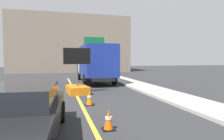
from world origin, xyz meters
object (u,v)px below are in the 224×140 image
object	(u,v)px
highway_guide_sign	(99,48)
traffic_cone_far_lane	(89,98)
traffic_cone_mid_lane	(109,120)
box_truck	(95,63)
pickup_car	(19,115)
arrow_board_trailer	(77,85)

from	to	relation	value
highway_guide_sign	traffic_cone_far_lane	bearing A→B (deg)	-103.14
traffic_cone_mid_lane	traffic_cone_far_lane	world-z (taller)	traffic_cone_far_lane
box_truck	pickup_car	size ratio (longest dim) A/B	1.49
arrow_board_trailer	traffic_cone_far_lane	size ratio (longest dim) A/B	4.02
traffic_cone_mid_lane	traffic_cone_far_lane	xyz separation A→B (m)	(-0.06, 3.17, 0.03)
pickup_car	arrow_board_trailer	bearing A→B (deg)	73.24
arrow_board_trailer	pickup_car	xyz separation A→B (m)	(-2.01, -6.67, 0.22)
arrow_board_trailer	traffic_cone_mid_lane	bearing A→B (deg)	-87.32
pickup_car	traffic_cone_mid_lane	xyz separation A→B (m)	(2.31, 0.30, -0.40)
arrow_board_trailer	box_truck	bearing A→B (deg)	68.59
highway_guide_sign	traffic_cone_far_lane	distance (m)	16.46
traffic_cone_mid_lane	pickup_car	bearing A→B (deg)	-172.51
pickup_car	box_truck	bearing A→B (deg)	71.17
arrow_board_trailer	highway_guide_sign	size ratio (longest dim) A/B	0.54
arrow_board_trailer	box_truck	world-z (taller)	box_truck
pickup_car	traffic_cone_far_lane	distance (m)	4.15
pickup_car	highway_guide_sign	distance (m)	20.29
traffic_cone_far_lane	highway_guide_sign	bearing A→B (deg)	76.86
traffic_cone_far_lane	pickup_car	bearing A→B (deg)	-122.80
pickup_car	traffic_cone_far_lane	size ratio (longest dim) A/B	7.25
arrow_board_trailer	traffic_cone_far_lane	bearing A→B (deg)	-85.80
arrow_board_trailer	pickup_car	world-z (taller)	arrow_board_trailer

